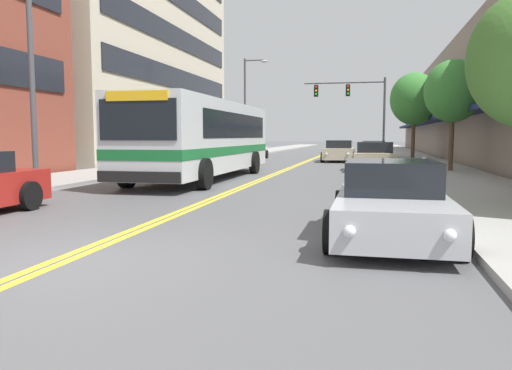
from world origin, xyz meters
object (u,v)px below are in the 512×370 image
object	(u,v)px
car_white_parked_left_far	(251,150)
fire_hydrant	(424,169)
street_lamp_left_far	(248,100)
car_black_parked_right_mid	(373,150)
traffic_signal_mast	(356,101)
street_tree_right_far	(414,99)
city_bus	(204,136)
car_dark_grey_parked_left_near	(229,154)
car_silver_parked_right_foreground	(391,203)
car_champagne_moving_lead	(339,152)
street_lamp_left_near	(43,40)
street_tree_right_mid	(453,91)
car_beige_parked_right_far	(375,157)

from	to	relation	value
car_white_parked_left_far	fire_hydrant	distance (m)	20.76
street_lamp_left_far	car_black_parked_right_mid	bearing A→B (deg)	6.74
traffic_signal_mast	fire_hydrant	distance (m)	23.32
traffic_signal_mast	street_tree_right_far	xyz separation A→B (m)	(4.21, -2.83, -0.14)
city_bus	car_dark_grey_parked_left_near	world-z (taller)	city_bus
car_silver_parked_right_foreground	fire_hydrant	world-z (taller)	car_silver_parked_right_foreground
city_bus	car_black_parked_right_mid	size ratio (longest dim) A/B	2.66
car_champagne_moving_lead	street_lamp_left_near	world-z (taller)	street_lamp_left_near
car_dark_grey_parked_left_near	car_silver_parked_right_foreground	size ratio (longest dim) A/B	1.12
street_lamp_left_far	traffic_signal_mast	bearing A→B (deg)	21.81
street_tree_right_mid	street_tree_right_far	xyz separation A→B (m)	(-0.52, 13.84, 0.65)
car_white_parked_left_far	car_black_parked_right_mid	size ratio (longest dim) A/B	1.01
car_silver_parked_right_foreground	fire_hydrant	bearing A→B (deg)	80.98
car_white_parked_left_far	car_black_parked_right_mid	world-z (taller)	car_white_parked_left_far
car_silver_parked_right_foreground	city_bus	bearing A→B (deg)	122.87
car_white_parked_left_far	street_tree_right_mid	xyz separation A→B (m)	(12.17, -11.84, 3.06)
car_black_parked_right_mid	car_beige_parked_right_far	xyz separation A→B (m)	(-0.07, -13.68, 0.03)
car_champagne_moving_lead	car_dark_grey_parked_left_near	bearing A→B (deg)	-146.50
street_lamp_left_far	car_white_parked_left_far	bearing A→B (deg)	-69.22
city_bus	car_dark_grey_parked_left_near	size ratio (longest dim) A/B	2.36
car_white_parked_left_far	fire_hydrant	size ratio (longest dim) A/B	5.13
car_silver_parked_right_foreground	street_lamp_left_near	world-z (taller)	street_lamp_left_near
city_bus	car_champagne_moving_lead	distance (m)	15.60
car_silver_parked_right_foreground	street_lamp_left_near	xyz separation A→B (m)	(-9.34, 4.11, 3.78)
street_tree_right_mid	street_tree_right_far	world-z (taller)	street_tree_right_far
car_white_parked_left_far	street_tree_right_mid	bearing A→B (deg)	-44.21
car_silver_parked_right_foreground	street_tree_right_far	bearing A→B (deg)	84.64
car_dark_grey_parked_left_near	street_lamp_left_near	world-z (taller)	street_lamp_left_near
car_dark_grey_parked_left_near	city_bus	bearing A→B (deg)	-79.19
car_black_parked_right_mid	fire_hydrant	world-z (taller)	car_black_parked_right_mid
car_white_parked_left_far	car_champagne_moving_lead	distance (m)	6.94
car_white_parked_left_far	car_beige_parked_right_far	world-z (taller)	car_beige_parked_right_far
car_champagne_moving_lead	street_tree_right_far	distance (m)	7.53
car_white_parked_left_far	traffic_signal_mast	xyz separation A→B (m)	(7.44, 4.83, 3.85)
city_bus	street_lamp_left_far	xyz separation A→B (m)	(-2.75, 18.70, 2.78)
car_silver_parked_right_foreground	car_white_parked_left_far	bearing A→B (deg)	107.88
car_dark_grey_parked_left_near	car_beige_parked_right_far	distance (m)	9.78
car_black_parked_right_mid	street_tree_right_mid	bearing A→B (deg)	-77.23
car_dark_grey_parked_left_near	street_tree_right_mid	xyz separation A→B (m)	(12.06, -5.37, 3.09)
street_lamp_left_near	car_dark_grey_parked_left_near	bearing A→B (deg)	88.09
street_lamp_left_near	fire_hydrant	world-z (taller)	street_lamp_left_near
car_beige_parked_right_far	street_tree_right_far	xyz separation A→B (m)	(2.85, 12.96, 3.70)
fire_hydrant	traffic_signal_mast	bearing A→B (deg)	97.39
street_lamp_left_far	fire_hydrant	xyz separation A→B (m)	(11.00, -19.57, -3.93)
car_black_parked_right_mid	car_champagne_moving_lead	world-z (taller)	car_champagne_moving_lead
car_dark_grey_parked_left_near	street_lamp_left_far	world-z (taller)	street_lamp_left_far
city_bus	street_lamp_left_near	size ratio (longest dim) A/B	1.61
street_tree_right_far	street_tree_right_mid	bearing A→B (deg)	-87.84
street_lamp_left_far	street_tree_right_far	bearing A→B (deg)	1.84
car_black_parked_right_mid	street_tree_right_mid	size ratio (longest dim) A/B	0.87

